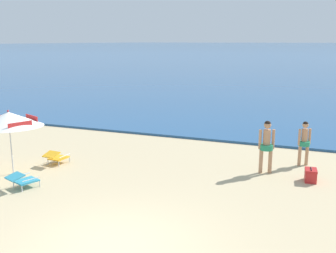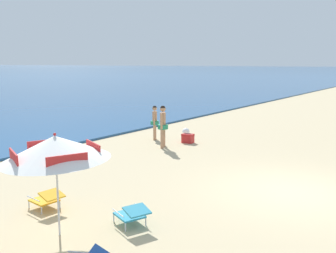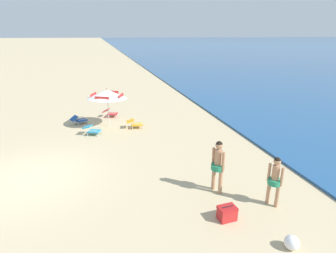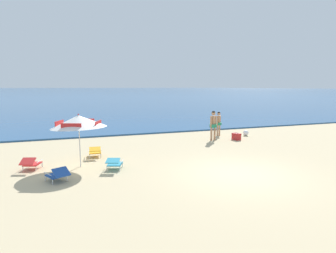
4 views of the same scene
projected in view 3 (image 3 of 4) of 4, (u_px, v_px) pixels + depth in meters
The scene contains 10 objects.
ground_plane at pixel (30, 179), 9.76m from camera, with size 800.00×800.00×0.00m, color tan.
beach_umbrella_striped_main at pixel (107, 94), 14.80m from camera, with size 3.06×3.06×2.13m.
lounge_chair_under_umbrella at pixel (79, 120), 15.65m from camera, with size 0.87×1.03×0.52m.
lounge_chair_beside_umbrella at pixel (92, 130), 13.98m from camera, with size 0.80×0.98×0.49m.
lounge_chair_facing_sea at pixel (135, 123), 14.97m from camera, with size 0.63×0.90×0.50m.
lounge_chair_spare_folded at pixel (110, 113), 16.99m from camera, with size 0.78×1.00×0.52m.
person_standing_near_shore at pixel (218, 163), 8.70m from camera, with size 0.49×0.43×1.76m.
person_standing_beside at pixel (275, 178), 8.01m from camera, with size 0.41×0.38×1.57m.
cooler_box at pixel (227, 213), 7.58m from camera, with size 0.39×0.52×0.43m.
beach_ball at pixel (292, 243), 6.54m from camera, with size 0.36×0.36×0.36m, color white.
Camera 3 is at (9.59, 2.64, 4.90)m, focal length 29.33 mm.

